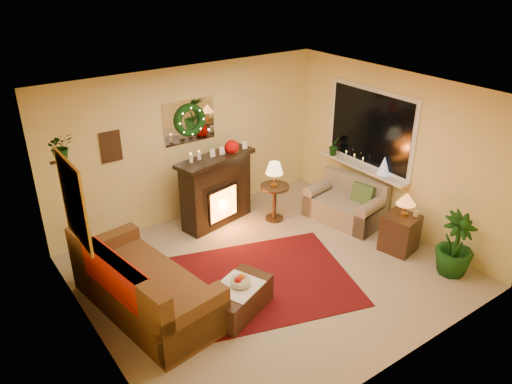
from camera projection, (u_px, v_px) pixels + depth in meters
floor at (270, 271)px, 7.26m from camera, size 5.00×5.00×0.00m
ceiling at (273, 96)px, 6.13m from camera, size 5.00×5.00×0.00m
wall_back at (190, 144)px, 8.34m from camera, size 5.00×5.00×0.00m
wall_front at (405, 270)px, 5.05m from camera, size 5.00×5.00×0.00m
wall_left at (87, 250)px, 5.39m from camera, size 4.50×4.50×0.00m
wall_right at (395, 152)px, 8.01m from camera, size 4.50×4.50×0.00m
area_rug at (255, 282)px, 7.03m from camera, size 3.13×2.70×0.01m
sofa at (145, 281)px, 6.33m from camera, size 1.27×2.30×0.94m
red_throw at (136, 277)px, 6.37m from camera, size 0.77×1.25×0.02m
fireplace at (216, 193)px, 8.36m from camera, size 1.30×0.64×1.15m
poinsettia at (232, 147)px, 8.21m from camera, size 0.23×0.23×0.23m
mantel_candle_a at (191, 160)px, 7.81m from camera, size 0.06×0.06×0.19m
mantel_candle_b at (199, 157)px, 7.92m from camera, size 0.06×0.06×0.18m
mantel_mirror at (189, 121)px, 8.16m from camera, size 0.92×0.02×0.72m
wreath at (190, 121)px, 8.12m from camera, size 0.55×0.11×0.55m
wall_art at (111, 147)px, 7.51m from camera, size 0.32×0.03×0.48m
gold_mirror at (73, 202)px, 5.42m from camera, size 0.03×0.84×1.00m
hanging_plant at (63, 159)px, 5.95m from camera, size 0.33×0.28×0.36m
loveseat at (345, 198)px, 8.48m from camera, size 0.96×1.39×0.74m
window_frame at (370, 128)px, 8.29m from camera, size 0.03×1.86×1.36m
window_glass at (370, 128)px, 8.28m from camera, size 0.02×1.70×1.22m
window_sill at (362, 167)px, 8.53m from camera, size 0.22×1.86×0.04m
mini_tree at (384, 166)px, 8.16m from camera, size 0.21×0.21×0.32m
sill_plant at (334, 145)px, 8.91m from camera, size 0.25×0.20×0.46m
side_table_round at (274, 202)px, 8.55m from camera, size 0.58×0.58×0.64m
lamp_cream at (274, 174)px, 8.27m from camera, size 0.29×0.29×0.45m
end_table_square at (400, 234)px, 7.69m from camera, size 0.57×0.57×0.59m
lamp_tiffany at (405, 207)px, 7.48m from camera, size 0.29×0.29×0.43m
coffee_table at (238, 298)px, 6.38m from camera, size 1.04×0.82×0.39m
fruit_bowl at (241, 282)px, 6.29m from camera, size 0.26×0.26×0.06m
floor_palm at (455, 246)px, 7.05m from camera, size 1.82×1.82×2.82m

